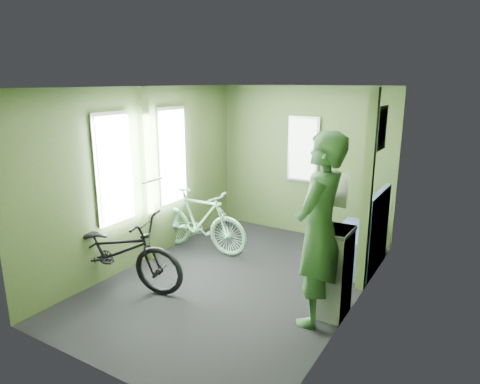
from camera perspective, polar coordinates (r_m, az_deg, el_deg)
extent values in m
plane|color=black|center=(5.32, -0.57, -11.78)|extent=(4.00, 4.00, 0.00)
cube|color=silver|center=(4.76, -0.64, 13.83)|extent=(2.80, 4.00, 0.02)
cube|color=#384C23|center=(6.66, 8.46, 3.97)|extent=(2.80, 0.02, 2.30)
cube|color=#384C23|center=(3.46, -18.36, -6.77)|extent=(2.80, 0.02, 2.30)
cube|color=#384C23|center=(5.76, -12.57, 2.08)|extent=(0.02, 4.00, 2.30)
cube|color=#384C23|center=(4.38, 15.23, -2.04)|extent=(0.02, 4.00, 2.30)
cube|color=#384C23|center=(5.73, -12.28, 2.04)|extent=(0.08, 0.12, 2.30)
cube|color=silver|center=(5.31, -16.39, 3.00)|extent=(0.02, 0.56, 1.34)
cube|color=silver|center=(6.09, -8.81, 4.86)|extent=(0.02, 0.56, 1.34)
cube|color=white|center=(5.23, -16.74, 8.68)|extent=(0.00, 0.12, 0.12)
cube|color=white|center=(6.02, -8.94, 9.83)|extent=(0.00, 0.12, 0.12)
cylinder|color=silver|center=(5.69, -11.73, 1.47)|extent=(0.03, 0.40, 0.03)
cube|color=#384C23|center=(4.95, 16.61, -0.22)|extent=(0.10, 0.10, 2.30)
cube|color=white|center=(5.11, 18.38, 8.09)|extent=(0.02, 0.40, 0.50)
cube|color=silver|center=(6.59, 8.37, 5.61)|extent=(0.50, 0.02, 1.00)
imported|color=black|center=(5.38, -16.07, -12.10)|extent=(1.86, 1.04, 0.97)
imported|color=#80C89B|center=(6.24, -5.32, -7.73)|extent=(1.53, 0.52, 0.93)
imported|color=#305830|center=(4.21, 10.54, -5.10)|extent=(0.51, 0.73, 1.93)
cube|color=silver|center=(4.37, 12.37, 0.36)|extent=(0.30, 0.10, 0.34)
cube|color=gray|center=(4.54, 12.47, -10.42)|extent=(0.28, 0.39, 0.94)
cube|color=navy|center=(5.82, 15.26, -7.24)|extent=(0.56, 1.00, 0.50)
cube|color=navy|center=(5.60, 18.00, -2.65)|extent=(0.07, 0.99, 0.55)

